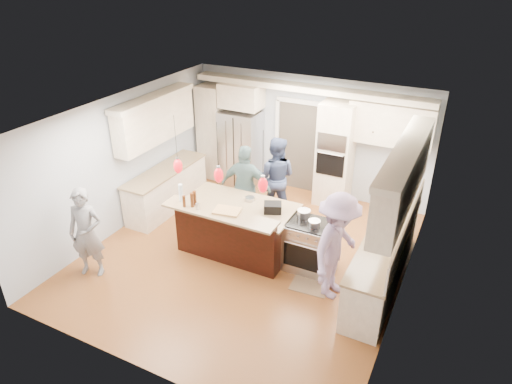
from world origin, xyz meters
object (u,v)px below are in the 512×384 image
island_range (310,245)px  person_far_left (276,177)px  person_bar_end (86,233)px  refrigerator (241,148)px  kitchen_island (237,227)px

island_range → person_far_left: person_far_left is taller
island_range → person_bar_end: person_bar_end is taller
refrigerator → island_range: (2.71, -2.49, -0.44)m
kitchen_island → person_bar_end: size_ratio=1.29×
kitchen_island → person_far_left: person_far_left is taller
person_far_left → person_bar_end: bearing=48.4°
refrigerator → kitchen_island: size_ratio=0.86×
person_bar_end → person_far_left: 3.86m
kitchen_island → island_range: size_ratio=2.28×
person_bar_end → person_far_left: person_far_left is taller
kitchen_island → person_bar_end: (-1.93, -1.77, 0.33)m
refrigerator → person_far_left: bearing=-37.0°
kitchen_island → person_bar_end: 2.64m
island_range → person_bar_end: 3.83m
person_bar_end → person_far_left: bearing=38.7°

